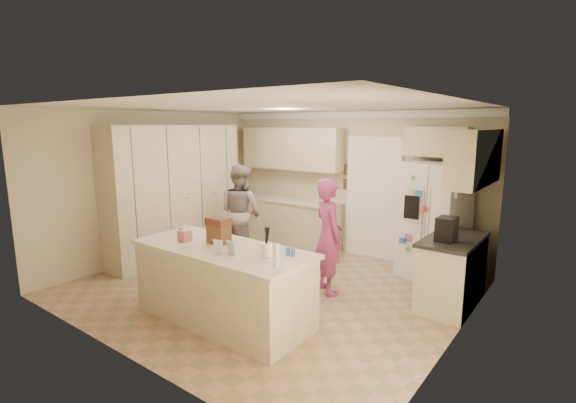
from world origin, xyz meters
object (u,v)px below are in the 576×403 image
Objects in this scene: island_base at (223,285)px; utensil_crock at (266,249)px; coffee_maker at (447,229)px; tissue_box at (185,236)px; dollhouse_body at (219,234)px; refrigerator at (433,221)px; teen_girl at (328,236)px; teen_boy at (241,212)px.

utensil_crock is (0.65, 0.05, 0.56)m from island_base.
tissue_box is (-2.60, -2.00, -0.07)m from coffee_maker.
dollhouse_body is at bearing -140.71° from coffee_maker.
refrigerator is 12.00× the size of utensil_crock.
teen_girl reaches higher than tissue_box.
coffee_maker is 2.14× the size of tissue_box.
dollhouse_body is (0.40, 0.20, 0.04)m from tissue_box.
teen_boy is at bearing -145.62° from refrigerator.
refrigerator is 1.20m from coffee_maker.
island_base is 15.71× the size of tissue_box.
refrigerator is at bearing -90.32° from teen_girl.
coffee_maker is 0.14× the size of island_base.
refrigerator is 3.72m from tissue_box.
teen_girl is (0.71, 1.42, -0.22)m from dollhouse_body.
island_base is at bearing -175.60° from utensil_crock.
coffee_maker reaches higher than utensil_crock.
coffee_maker is 2.84m from dollhouse_body.
teen_boy reaches higher than teen_girl.
teen_boy is at bearing 139.10° from utensil_crock.
utensil_crock is (-0.90, -2.92, 0.10)m from refrigerator.
utensil_crock is at bearing -3.58° from dollhouse_body.
coffee_maker is 2.87m from island_base.
coffee_maker is 1.56m from teen_girl.
coffee_maker is (0.50, -1.07, 0.17)m from refrigerator.
utensil_crock reaches higher than island_base.
refrigerator is 0.82× the size of island_base.
utensil_crock is 1.21m from tissue_box.
island_base is at bearing -33.69° from dollhouse_body.
refrigerator is 3.20m from teen_boy.
utensil_crock is 0.58× the size of dollhouse_body.
tissue_box is at bearing 117.67° from teen_boy.
dollhouse_body is at bearing 129.44° from teen_boy.
utensil_crock is at bearing 127.49° from teen_girl.
refrigerator is 1.76m from teen_girl.
utensil_crock is 0.09× the size of teen_girl.
island_base is 1.30× the size of teen_boy.
island_base is 8.46× the size of dollhouse_body.
refrigerator is at bearing -156.61° from teen_boy.
teen_girl is at bearing -110.11° from refrigerator.
island_base is at bearing -103.40° from refrigerator.
teen_boy reaches higher than tissue_box.
teen_girl is at bearing 55.56° from tissue_box.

